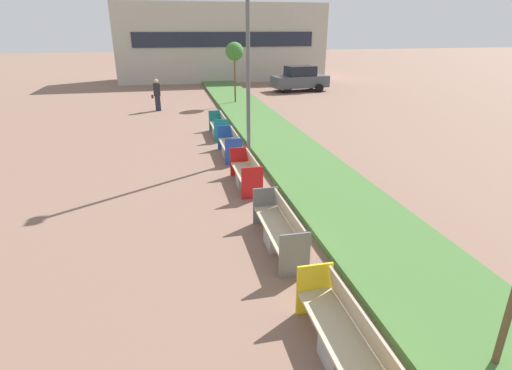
% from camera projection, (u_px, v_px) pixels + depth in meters
% --- Properties ---
extents(planter_grass_strip, '(2.80, 120.00, 0.18)m').
position_uv_depth(planter_grass_strip, '(338.00, 199.00, 11.17)').
color(planter_grass_strip, '#426B33').
rests_on(planter_grass_strip, ground).
extents(building_backdrop, '(18.32, 5.28, 6.55)m').
position_uv_depth(building_backdrop, '(221.00, 42.00, 36.28)').
color(building_backdrop, '#B2AD9E').
rests_on(building_backdrop, ground).
extents(bench_yellow_frame, '(0.65, 2.41, 0.94)m').
position_uv_depth(bench_yellow_frame, '(346.00, 343.00, 5.67)').
color(bench_yellow_frame, '#9E9B96').
rests_on(bench_yellow_frame, ground).
extents(bench_grey_frame, '(0.65, 2.41, 0.94)m').
position_uv_depth(bench_grey_frame, '(280.00, 231.00, 8.80)').
color(bench_grey_frame, '#9E9B96').
rests_on(bench_grey_frame, ground).
extents(bench_red_frame, '(0.65, 2.05, 0.94)m').
position_uv_depth(bench_red_frame, '(247.00, 174.00, 12.20)').
color(bench_red_frame, '#9E9B96').
rests_on(bench_red_frame, ground).
extents(bench_blue_frame, '(0.65, 2.08, 0.94)m').
position_uv_depth(bench_blue_frame, '(230.00, 146.00, 15.07)').
color(bench_blue_frame, '#9E9B96').
rests_on(bench_blue_frame, ground).
extents(bench_teal_frame, '(0.65, 2.06, 0.94)m').
position_uv_depth(bench_teal_frame, '(219.00, 127.00, 17.96)').
color(bench_teal_frame, '#9E9B96').
rests_on(bench_teal_frame, ground).
extents(street_lamp_post, '(0.24, 0.44, 7.14)m').
position_uv_depth(street_lamp_post, '(248.00, 47.00, 13.45)').
color(street_lamp_post, '#56595B').
rests_on(street_lamp_post, ground).
extents(sapling_tree_far, '(1.10, 1.10, 3.76)m').
position_uv_depth(sapling_tree_far, '(234.00, 52.00, 24.10)').
color(sapling_tree_far, brown).
rests_on(sapling_tree_far, ground).
extents(pedestrian_walking, '(0.53, 0.24, 1.81)m').
position_uv_depth(pedestrian_walking, '(157.00, 95.00, 23.10)').
color(pedestrian_walking, '#232633').
rests_on(pedestrian_walking, ground).
extents(parked_car_distant, '(4.37, 2.22, 1.86)m').
position_uv_depth(parked_car_distant, '(300.00, 79.00, 30.34)').
color(parked_car_distant, '#474C51').
rests_on(parked_car_distant, ground).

